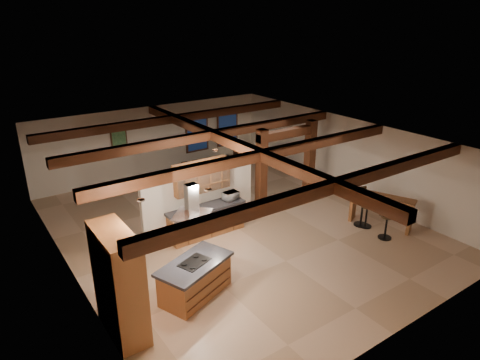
% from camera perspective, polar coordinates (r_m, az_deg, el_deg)
% --- Properties ---
extents(ground, '(12.00, 12.00, 0.00)m').
position_cam_1_polar(ground, '(13.79, -0.61, -6.26)').
color(ground, tan).
rests_on(ground, ground).
extents(room_walls, '(12.00, 12.00, 12.00)m').
position_cam_1_polar(room_walls, '(13.06, -0.64, 0.68)').
color(room_walls, beige).
rests_on(room_walls, ground).
extents(ceiling_beams, '(10.00, 12.00, 0.28)m').
position_cam_1_polar(ceiling_beams, '(12.75, -0.66, 4.81)').
color(ceiling_beams, '#36200D').
rests_on(ceiling_beams, room_walls).
extents(timber_posts, '(2.50, 0.30, 2.90)m').
position_cam_1_polar(timber_posts, '(14.89, 6.26, 3.11)').
color(timber_posts, '#36200D').
rests_on(timber_posts, ground).
extents(partition_wall, '(3.80, 0.18, 2.20)m').
position_cam_1_polar(partition_wall, '(13.23, -5.44, -2.32)').
color(partition_wall, beige).
rests_on(partition_wall, ground).
extents(pantry_cabinet, '(0.67, 1.60, 2.40)m').
position_cam_1_polar(pantry_cabinet, '(9.39, -15.81, -13.11)').
color(pantry_cabinet, brown).
rests_on(pantry_cabinet, ground).
extents(back_counter, '(2.50, 0.66, 0.94)m').
position_cam_1_polar(back_counter, '(13.19, -4.50, -5.37)').
color(back_counter, brown).
rests_on(back_counter, ground).
extents(upper_display_cabinet, '(1.80, 0.36, 0.95)m').
position_cam_1_polar(upper_display_cabinet, '(12.79, -5.13, 0.47)').
color(upper_display_cabinet, brown).
rests_on(upper_display_cabinet, partition_wall).
extents(range_hood, '(1.10, 1.10, 1.40)m').
position_cam_1_polar(range_hood, '(9.88, -6.30, -6.59)').
color(range_hood, silver).
rests_on(range_hood, room_walls).
extents(back_windows, '(2.70, 0.07, 1.70)m').
position_cam_1_polar(back_windows, '(19.36, -3.68, 6.66)').
color(back_windows, '#36200D').
rests_on(back_windows, room_walls).
extents(framed_art, '(0.65, 0.05, 0.85)m').
position_cam_1_polar(framed_art, '(17.56, -15.81, 5.04)').
color(framed_art, '#36200D').
rests_on(framed_art, room_walls).
extents(recessed_cans, '(3.16, 2.46, 0.03)m').
position_cam_1_polar(recessed_cans, '(9.90, -6.51, 0.39)').
color(recessed_cans, silver).
rests_on(recessed_cans, room_walls).
extents(kitchen_island, '(2.09, 1.59, 0.93)m').
position_cam_1_polar(kitchen_island, '(10.56, -6.01, -12.92)').
color(kitchen_island, brown).
rests_on(kitchen_island, ground).
extents(dining_table, '(2.18, 1.48, 0.71)m').
position_cam_1_polar(dining_table, '(15.97, -3.41, -0.90)').
color(dining_table, '#3E1E0F').
rests_on(dining_table, ground).
extents(sofa, '(2.31, 1.13, 0.65)m').
position_cam_1_polar(sofa, '(18.56, -4.15, 2.21)').
color(sofa, black).
rests_on(sofa, ground).
extents(microwave, '(0.49, 0.35, 0.26)m').
position_cam_1_polar(microwave, '(13.36, -1.25, -2.12)').
color(microwave, '#AEAFB3').
rests_on(microwave, back_counter).
extents(bar_counter, '(1.26, 2.03, 1.05)m').
position_cam_1_polar(bar_counter, '(14.27, 18.34, -3.28)').
color(bar_counter, brown).
rests_on(bar_counter, ground).
extents(side_table, '(0.46, 0.46, 0.55)m').
position_cam_1_polar(side_table, '(19.75, -0.05, 3.30)').
color(side_table, '#36200D').
rests_on(side_table, ground).
extents(table_lamp, '(0.27, 0.27, 0.32)m').
position_cam_1_polar(table_lamp, '(19.60, -0.05, 4.69)').
color(table_lamp, black).
rests_on(table_lamp, side_table).
extents(bar_stool_a, '(0.43, 0.44, 1.17)m').
position_cam_1_polar(bar_stool_a, '(13.61, 18.82, -5.09)').
color(bar_stool_a, black).
rests_on(bar_stool_a, ground).
extents(bar_stool_b, '(0.46, 0.48, 1.26)m').
position_cam_1_polar(bar_stool_b, '(14.19, 15.91, -3.42)').
color(bar_stool_b, black).
rests_on(bar_stool_b, ground).
extents(bar_stool_c, '(0.42, 0.43, 1.14)m').
position_cam_1_polar(bar_stool_c, '(14.17, 16.49, -3.81)').
color(bar_stool_c, black).
rests_on(bar_stool_c, ground).
extents(dining_chairs, '(1.78, 1.78, 1.10)m').
position_cam_1_polar(dining_chairs, '(15.90, -3.43, -0.21)').
color(dining_chairs, '#36200D').
rests_on(dining_chairs, ground).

